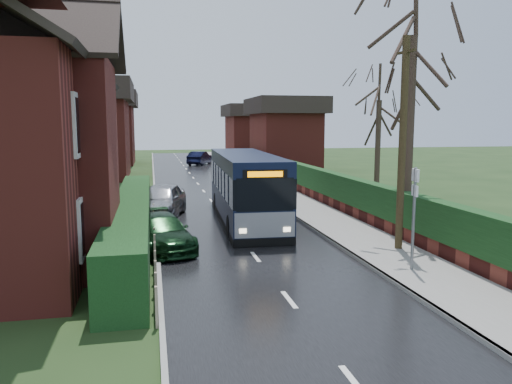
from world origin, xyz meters
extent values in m
plane|color=#2B431C|center=(0.00, 0.00, 0.00)|extent=(140.00, 140.00, 0.00)
cube|color=black|center=(0.00, 10.00, 0.01)|extent=(6.00, 100.00, 0.02)
cube|color=slate|center=(4.25, 10.00, 0.07)|extent=(2.50, 100.00, 0.14)
cube|color=gray|center=(3.05, 10.00, 0.07)|extent=(0.12, 100.00, 0.14)
cube|color=gray|center=(-3.05, 10.00, 0.05)|extent=(0.12, 100.00, 0.10)
cube|color=black|center=(-3.90, 5.00, 0.80)|extent=(1.20, 16.00, 1.60)
cube|color=maroon|center=(5.80, 10.00, 0.30)|extent=(0.30, 50.00, 0.60)
cube|color=black|center=(5.80, 10.00, 1.20)|extent=(0.60, 50.00, 1.20)
cube|color=maroon|center=(-5.50, 2.00, 3.00)|extent=(2.50, 4.00, 6.00)
cube|color=silver|center=(-4.95, 0.00, 1.60)|extent=(0.08, 1.20, 1.60)
cube|color=black|center=(-4.92, 0.00, 1.60)|extent=(0.03, 0.95, 1.35)
cube|color=silver|center=(-4.95, 0.00, 4.20)|extent=(0.08, 1.20, 1.60)
cube|color=black|center=(-4.92, 0.00, 4.20)|extent=(0.03, 0.95, 1.35)
cube|color=silver|center=(-4.95, 4.00, 1.60)|extent=(0.08, 1.20, 1.60)
cube|color=black|center=(-4.92, 4.00, 1.60)|extent=(0.03, 0.95, 1.35)
cube|color=silver|center=(-4.95, 4.00, 4.20)|extent=(0.08, 1.20, 1.60)
cube|color=black|center=(-4.92, 4.00, 4.20)|extent=(0.03, 0.95, 1.35)
cube|color=silver|center=(-4.95, 8.00, 1.60)|extent=(0.08, 1.20, 1.60)
cube|color=black|center=(-4.92, 8.00, 1.60)|extent=(0.03, 0.95, 1.35)
cube|color=silver|center=(-4.95, 8.00, 4.20)|extent=(0.08, 1.20, 1.60)
cube|color=black|center=(-4.92, 8.00, 4.20)|extent=(0.03, 0.95, 1.35)
cube|color=silver|center=(-4.95, 10.50, 1.60)|extent=(0.08, 1.20, 1.60)
cube|color=black|center=(-4.92, 10.50, 1.60)|extent=(0.03, 0.95, 1.35)
cube|color=silver|center=(-4.95, 10.50, 4.20)|extent=(0.08, 1.20, 1.60)
cube|color=black|center=(-4.92, 10.50, 4.20)|extent=(0.03, 0.95, 1.35)
cube|color=black|center=(0.80, 8.03, 0.81)|extent=(2.63, 9.77, 1.00)
cube|color=black|center=(0.80, 8.03, 1.84)|extent=(2.65, 9.77, 1.06)
cube|color=black|center=(0.80, 8.03, 2.66)|extent=(2.63, 9.77, 0.58)
cube|color=black|center=(0.80, 8.03, 0.15)|extent=(2.63, 9.77, 0.31)
cube|color=gray|center=(0.59, 3.25, 0.79)|extent=(2.12, 0.21, 0.88)
cube|color=black|center=(0.59, 3.22, 1.85)|extent=(1.98, 0.17, 1.14)
cube|color=black|center=(0.59, 3.22, 2.55)|extent=(1.54, 0.15, 0.31)
cube|color=#FF8C00|center=(0.58, 3.18, 2.55)|extent=(1.21, 0.09, 0.19)
cube|color=black|center=(0.59, 3.24, 0.19)|extent=(2.16, 0.24, 0.26)
cube|color=#FFF2CC|center=(-0.18, 3.22, 0.62)|extent=(0.25, 0.06, 0.16)
cube|color=#FFF2CC|center=(1.35, 3.15, 0.62)|extent=(0.25, 0.06, 0.16)
cylinder|color=black|center=(-0.33, 4.98, 0.42)|extent=(0.28, 0.85, 0.84)
cylinder|color=black|center=(1.66, 4.89, 0.42)|extent=(0.28, 0.85, 0.84)
cylinder|color=black|center=(-0.06, 11.17, 0.42)|extent=(0.28, 0.85, 0.84)
cylinder|color=black|center=(1.93, 11.08, 0.42)|extent=(0.28, 0.85, 0.84)
imported|color=#B2B1B6|center=(-2.80, 9.70, 0.77)|extent=(2.82, 4.83, 1.54)
imported|color=black|center=(-2.90, 3.72, 0.59)|extent=(2.48, 4.30, 1.17)
imported|color=black|center=(1.73, 38.79, 0.70)|extent=(3.01, 4.50, 1.40)
cylinder|color=slate|center=(4.00, -0.61, 1.52)|extent=(0.09, 0.09, 3.04)
cube|color=white|center=(4.00, -0.61, 2.83)|extent=(0.15, 0.46, 0.35)
cube|color=white|center=(4.00, -0.61, 2.39)|extent=(0.13, 0.42, 0.30)
cylinder|color=#2E2514|center=(4.80, 1.70, 3.50)|extent=(0.24, 0.24, 7.00)
cube|color=#2E2514|center=(4.80, 1.70, 6.50)|extent=(0.17, 0.90, 0.08)
cylinder|color=#32241D|center=(6.00, 3.49, 3.67)|extent=(0.35, 0.35, 7.34)
cylinder|color=#32261E|center=(9.00, 12.28, 2.76)|extent=(0.30, 0.30, 5.51)
cylinder|color=#35271F|center=(-9.13, 12.37, 3.13)|extent=(0.29, 0.29, 6.26)
camera|label=1|loc=(-3.16, -13.18, 4.24)|focal=35.00mm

